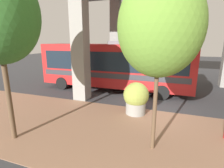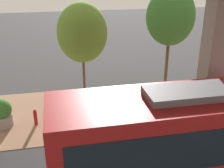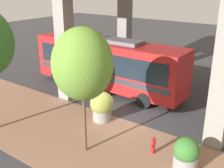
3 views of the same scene
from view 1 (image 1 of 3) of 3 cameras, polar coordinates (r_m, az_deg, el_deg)
name	(u,v)px [view 1 (image 1 of 3)]	position (r m, az deg, el deg)	size (l,w,h in m)	color
ground_plane	(156,111)	(10.27, 14.28, -8.49)	(80.00, 80.00, 0.00)	#38383A
sidewalk_strip	(149,138)	(7.58, 11.88, -16.76)	(6.00, 40.00, 0.02)	#936B51
bus	(114,64)	(13.66, 0.78, 6.49)	(2.73, 11.58, 3.84)	#B21E1E
planter_middle	(136,98)	(9.38, 7.85, -4.55)	(1.35, 1.35, 1.73)	gray
street_tree_far	(160,27)	(5.87, 15.36, 17.51)	(2.65, 2.65, 5.85)	brown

